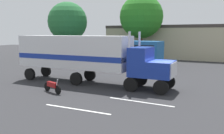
{
  "coord_description": "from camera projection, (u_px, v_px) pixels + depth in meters",
  "views": [
    {
      "loc": [
        1.38,
        -18.19,
        4.37
      ],
      "look_at": [
        -3.71,
        0.54,
        1.6
      ],
      "focal_mm": 38.07,
      "sensor_mm": 36.0,
      "label": 1
    }
  ],
  "objects": [
    {
      "name": "person_bystander",
      "position": [
        91.0,
        69.0,
        23.49
      ],
      "size": [
        0.34,
        0.47,
        1.63
      ],
      "color": "#2D3347",
      "rests_on": "ground_plane"
    },
    {
      "name": "parked_bus",
      "position": [
        121.0,
        51.0,
        31.28
      ],
      "size": [
        11.27,
        5.54,
        3.4
      ],
      "color": "#1E5999",
      "rests_on": "ground_plane"
    },
    {
      "name": "ground_plane",
      "position": [
        156.0,
        90.0,
        18.35
      ],
      "size": [
        120.0,
        120.0,
        0.0
      ],
      "primitive_type": "plane",
      "color": "#2D2D30"
    },
    {
      "name": "lane_stripe_mid",
      "position": [
        77.0,
        109.0,
        13.74
      ],
      "size": [
        4.37,
        0.88,
        0.01
      ],
      "primitive_type": "cube",
      "rotation": [
        0.0,
        0.0,
        -0.17
      ],
      "color": "silver",
      "rests_on": "ground_plane"
    },
    {
      "name": "motorcycle",
      "position": [
        52.0,
        86.0,
        17.54
      ],
      "size": [
        1.9,
        1.11,
        1.12
      ],
      "color": "black",
      "rests_on": "ground_plane"
    },
    {
      "name": "building_backdrop",
      "position": [
        170.0,
        40.0,
        42.02
      ],
      "size": [
        23.36,
        10.3,
        5.74
      ],
      "color": "#B7AD8C",
      "rests_on": "ground_plane"
    },
    {
      "name": "semi_truck",
      "position": [
        84.0,
        55.0,
        20.67
      ],
      "size": [
        14.37,
        5.23,
        4.5
      ],
      "color": "#193399",
      "rests_on": "ground_plane"
    },
    {
      "name": "lane_stripe_near",
      "position": [
        140.0,
        102.0,
        15.2
      ],
      "size": [
        4.32,
        1.14,
        0.01
      ],
      "primitive_type": "cube",
      "rotation": [
        0.0,
        0.0,
        -0.23
      ],
      "color": "silver",
      "rests_on": "ground_plane"
    },
    {
      "name": "tree_center",
      "position": [
        68.0,
        22.0,
        41.16
      ],
      "size": [
        6.79,
        6.79,
        9.74
      ],
      "color": "brown",
      "rests_on": "ground_plane"
    },
    {
      "name": "tree_left",
      "position": [
        141.0,
        17.0,
        38.94
      ],
      "size": [
        7.11,
        7.11,
        10.62
      ],
      "color": "brown",
      "rests_on": "ground_plane"
    },
    {
      "name": "parked_car",
      "position": [
        53.0,
        59.0,
        33.66
      ],
      "size": [
        4.51,
        2.08,
        1.57
      ],
      "color": "#234C8C",
      "rests_on": "ground_plane"
    }
  ]
}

